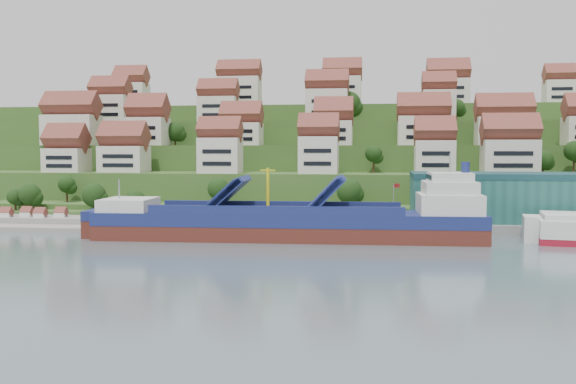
# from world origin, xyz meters

# --- Properties ---
(ground) EXTENTS (300.00, 300.00, 0.00)m
(ground) POSITION_xyz_m (0.00, 0.00, 0.00)
(ground) COLOR slate
(ground) RESTS_ON ground
(quay) EXTENTS (180.00, 14.00, 2.20)m
(quay) POSITION_xyz_m (20.00, 15.00, 1.10)
(quay) COLOR gray
(quay) RESTS_ON ground
(pebble_beach) EXTENTS (45.00, 20.00, 1.00)m
(pebble_beach) POSITION_xyz_m (-58.00, 12.00, 0.50)
(pebble_beach) COLOR gray
(pebble_beach) RESTS_ON ground
(hillside) EXTENTS (260.00, 128.00, 31.00)m
(hillside) POSITION_xyz_m (0.00, 103.55, 10.66)
(hillside) COLOR #2D4C1E
(hillside) RESTS_ON ground
(hillside_village) EXTENTS (159.18, 63.62, 29.44)m
(hillside_village) POSITION_xyz_m (-2.30, 60.13, 24.20)
(hillside_village) COLOR beige
(hillside_village) RESTS_ON ground
(hillside_trees) EXTENTS (135.72, 61.88, 31.30)m
(hillside_trees) POSITION_xyz_m (-7.93, 47.17, 17.73)
(hillside_trees) COLOR #1C3C14
(hillside_trees) RESTS_ON ground
(warehouse) EXTENTS (60.00, 15.00, 10.00)m
(warehouse) POSITION_xyz_m (52.00, 17.00, 7.20)
(warehouse) COLOR #225C55
(warehouse) RESTS_ON quay
(flagpole) EXTENTS (1.28, 0.16, 8.00)m
(flagpole) POSITION_xyz_m (18.11, 10.00, 6.88)
(flagpole) COLOR gray
(flagpole) RESTS_ON quay
(beach_huts) EXTENTS (14.40, 3.70, 2.20)m
(beach_huts) POSITION_xyz_m (-60.00, 10.75, 2.10)
(beach_huts) COLOR white
(beach_huts) RESTS_ON pebble_beach
(cargo_ship) EXTENTS (73.55, 14.10, 16.17)m
(cargo_ship) POSITION_xyz_m (-0.07, -0.79, 3.12)
(cargo_ship) COLOR #55221A
(cargo_ship) RESTS_ON ground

